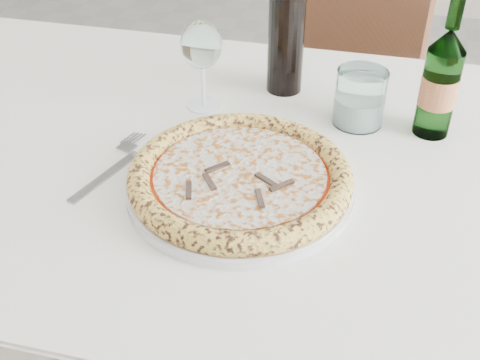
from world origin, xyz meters
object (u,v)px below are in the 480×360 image
(chair_far, at_px, (335,80))
(beer_bottle, at_px, (440,83))
(dining_table, at_px, (254,196))
(wine_bottle, at_px, (286,32))
(pizza, at_px, (240,176))
(plate, at_px, (240,186))
(wine_glass, at_px, (202,47))
(tumbler, at_px, (359,101))

(chair_far, distance_m, beer_bottle, 0.71)
(dining_table, bearing_deg, wine_bottle, 89.21)
(pizza, bearing_deg, chair_far, 85.71)
(chair_far, height_order, beer_bottle, beer_bottle)
(chair_far, height_order, wine_bottle, wine_bottle)
(plate, bearing_deg, wine_glass, 118.56)
(dining_table, bearing_deg, beer_bottle, 27.05)
(plate, xyz_separation_m, pizza, (-0.00, -0.00, 0.02))
(plate, height_order, wine_bottle, wine_bottle)
(pizza, height_order, beer_bottle, beer_bottle)
(wine_glass, distance_m, beer_bottle, 0.40)
(tumbler, bearing_deg, wine_bottle, 148.23)
(dining_table, distance_m, pizza, 0.15)
(beer_bottle, bearing_deg, plate, -138.85)
(wine_bottle, bearing_deg, wine_glass, -141.68)
(dining_table, relative_size, plate, 4.38)
(chair_far, height_order, plate, chair_far)
(dining_table, xyz_separation_m, wine_glass, (-0.13, 0.13, 0.20))
(tumbler, height_order, wine_bottle, wine_bottle)
(tumbler, distance_m, wine_bottle, 0.19)
(dining_table, xyz_separation_m, wine_bottle, (0.00, 0.23, 0.20))
(wine_glass, bearing_deg, tumbler, 2.21)
(plate, xyz_separation_m, beer_bottle, (0.28, 0.24, 0.08))
(plate, bearing_deg, chair_far, 85.71)
(tumbler, bearing_deg, wine_glass, -177.79)
(chair_far, bearing_deg, beer_bottle, -70.48)
(dining_table, relative_size, beer_bottle, 6.33)
(plate, bearing_deg, pizza, -120.00)
(wine_bottle, bearing_deg, beer_bottle, -18.99)
(tumbler, xyz_separation_m, beer_bottle, (0.12, -0.00, 0.05))
(plate, relative_size, beer_bottle, 1.44)
(wine_glass, height_order, tumbler, wine_glass)
(dining_table, xyz_separation_m, plate, (-0.00, -0.10, 0.10))
(wine_glass, bearing_deg, chair_far, 72.72)
(beer_bottle, bearing_deg, wine_bottle, 161.01)
(plate, height_order, beer_bottle, beer_bottle)
(tumbler, relative_size, beer_bottle, 0.42)
(dining_table, distance_m, tumbler, 0.24)
(plate, xyz_separation_m, wine_glass, (-0.13, 0.23, 0.11))
(chair_far, xyz_separation_m, wine_glass, (-0.19, -0.61, 0.34))
(wine_bottle, bearing_deg, tumbler, -31.77)
(plate, relative_size, wine_glass, 2.08)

